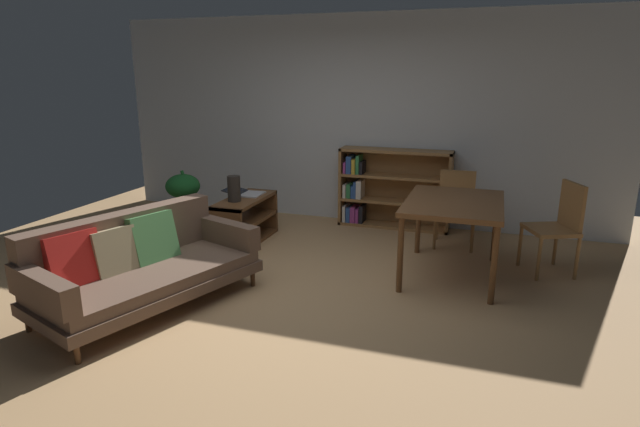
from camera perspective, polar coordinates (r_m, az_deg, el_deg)
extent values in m
plane|color=tan|center=(4.83, -4.82, -8.90)|extent=(8.16, 8.16, 0.00)
cube|color=silver|center=(6.98, 3.87, 10.18)|extent=(6.80, 0.10, 2.70)
cylinder|color=#56351E|center=(5.01, -7.43, -7.11)|extent=(0.04, 0.04, 0.15)
cylinder|color=#56351E|center=(4.11, -25.21, -13.82)|extent=(0.04, 0.04, 0.15)
cylinder|color=#56351E|center=(5.54, -12.99, -5.15)|extent=(0.04, 0.04, 0.15)
cylinder|color=#56351E|center=(4.74, -29.52, -10.43)|extent=(0.04, 0.04, 0.15)
cube|color=brown|center=(4.74, -18.25, -7.51)|extent=(1.45, 2.07, 0.10)
cube|color=brown|center=(4.70, -18.35, -6.38)|extent=(1.39, 1.99, 0.10)
cube|color=brown|center=(4.89, -20.91, -2.42)|extent=(0.76, 1.77, 0.44)
cube|color=brown|center=(5.14, -10.48, -2.02)|extent=(0.84, 0.41, 0.23)
cube|color=brown|center=(4.27, -28.30, -7.37)|extent=(0.84, 0.41, 0.23)
cube|color=red|center=(4.55, -25.47, -4.61)|extent=(0.33, 0.47, 0.44)
cube|color=tan|center=(4.69, -21.78, -3.89)|extent=(0.33, 0.43, 0.40)
cube|color=#4C894C|center=(4.87, -18.01, -2.57)|extent=(0.36, 0.48, 0.45)
cube|color=brown|center=(6.66, -6.35, 0.40)|extent=(0.40, 0.04, 0.54)
cube|color=brown|center=(5.83, -10.36, -1.95)|extent=(0.40, 0.04, 0.54)
cube|color=brown|center=(6.24, -8.22, -0.70)|extent=(0.40, 0.97, 0.04)
cube|color=brown|center=(6.18, -8.31, 1.51)|extent=(0.40, 1.01, 0.04)
cube|color=brown|center=(6.31, -8.14, -2.86)|extent=(0.40, 0.97, 0.04)
cube|color=silver|center=(6.32, -7.49, 2.12)|extent=(0.25, 0.33, 0.02)
cube|color=black|center=(6.41, -9.36, 2.52)|extent=(0.23, 0.32, 0.06)
cylinder|color=#2D2823|center=(6.01, -9.46, 2.72)|extent=(0.15, 0.15, 0.30)
cylinder|color=slate|center=(5.99, -9.49, 3.27)|extent=(0.08, 0.08, 0.01)
cylinder|color=brown|center=(6.60, -14.57, -1.59)|extent=(0.27, 0.27, 0.22)
cylinder|color=#195623|center=(6.43, -14.32, 1.85)|extent=(0.20, 0.08, 0.62)
cylinder|color=#195623|center=(6.53, -14.15, 0.90)|extent=(0.13, 0.13, 0.37)
cylinder|color=#195623|center=(6.63, -14.38, 1.56)|extent=(0.10, 0.30, 0.48)
cylinder|color=#195623|center=(6.56, -15.48, 1.07)|extent=(0.23, 0.07, 0.42)
cylinder|color=#195623|center=(6.50, -15.44, 0.54)|extent=(0.15, 0.19, 0.35)
cylinder|color=#195623|center=(6.43, -14.55, 0.66)|extent=(0.17, 0.17, 0.38)
ellipsoid|color=#195623|center=(6.46, -14.89, 2.95)|extent=(0.41, 0.41, 0.29)
cylinder|color=brown|center=(5.87, 10.80, -0.92)|extent=(0.06, 0.06, 0.72)
cylinder|color=brown|center=(4.79, 8.84, -4.56)|extent=(0.06, 0.06, 0.72)
cylinder|color=brown|center=(5.82, 18.76, -1.61)|extent=(0.06, 0.06, 0.72)
cylinder|color=brown|center=(4.74, 18.63, -5.45)|extent=(0.06, 0.06, 0.72)
cube|color=brown|center=(5.18, 14.57, 1.10)|extent=(0.92, 1.24, 0.05)
cylinder|color=olive|center=(5.47, 22.97, -4.72)|extent=(0.04, 0.04, 0.43)
cylinder|color=olive|center=(5.81, 21.17, -3.36)|extent=(0.04, 0.04, 0.43)
cylinder|color=olive|center=(5.65, 26.48, -4.48)|extent=(0.04, 0.04, 0.43)
cylinder|color=olive|center=(5.99, 24.52, -3.19)|extent=(0.04, 0.04, 0.43)
cube|color=olive|center=(5.66, 24.04, -1.66)|extent=(0.56, 0.58, 0.04)
cube|color=olive|center=(5.69, 26.03, 0.81)|extent=(0.19, 0.38, 0.46)
cylinder|color=olive|center=(6.05, 16.45, -2.21)|extent=(0.04, 0.04, 0.43)
cylinder|color=olive|center=(6.06, 12.54, -1.92)|extent=(0.04, 0.04, 0.43)
cylinder|color=olive|center=(6.41, 16.47, -1.23)|extent=(0.04, 0.04, 0.43)
cylinder|color=olive|center=(6.42, 12.78, -0.96)|extent=(0.04, 0.04, 0.43)
cube|color=olive|center=(6.17, 14.71, 0.53)|extent=(0.47, 0.43, 0.04)
cube|color=olive|center=(6.30, 14.90, 2.85)|extent=(0.41, 0.05, 0.39)
cube|color=olive|center=(6.93, 2.51, 3.14)|extent=(0.04, 0.31, 1.02)
cube|color=olive|center=(6.69, 14.09, 2.24)|extent=(0.04, 0.31, 1.02)
cube|color=olive|center=(6.68, 8.36, 6.84)|extent=(1.43, 0.31, 0.04)
cube|color=olive|center=(6.90, 8.05, -1.29)|extent=(1.43, 0.31, 0.04)
cube|color=olive|center=(6.91, 8.42, 2.95)|extent=(1.40, 0.04, 1.02)
cube|color=olive|center=(6.81, 8.15, 1.37)|extent=(1.40, 0.30, 0.04)
cube|color=olive|center=(6.74, 8.25, 4.07)|extent=(1.40, 0.30, 0.04)
cube|color=silver|center=(6.99, 2.90, 0.14)|extent=(0.04, 0.26, 0.22)
cube|color=#2D5199|center=(6.98, 3.34, 0.01)|extent=(0.05, 0.26, 0.19)
cube|color=#993884|center=(6.96, 3.82, 0.00)|extent=(0.06, 0.25, 0.20)
cube|color=#993884|center=(6.94, 4.27, -0.11)|extent=(0.04, 0.22, 0.19)
cube|color=black|center=(6.92, 4.71, 0.01)|extent=(0.05, 0.23, 0.23)
cube|color=silver|center=(6.91, 2.93, 2.62)|extent=(0.04, 0.25, 0.18)
cube|color=#337F47|center=(6.89, 3.34, 2.60)|extent=(0.05, 0.21, 0.19)
cube|color=#2D5199|center=(6.87, 3.72, 2.47)|extent=(0.03, 0.19, 0.16)
cube|color=#2D5199|center=(6.87, 4.05, 2.70)|extent=(0.03, 0.23, 0.22)
cube|color=silver|center=(6.85, 4.48, 2.73)|extent=(0.07, 0.24, 0.24)
cube|color=#993884|center=(6.84, 2.92, 5.16)|extent=(0.03, 0.22, 0.15)
cube|color=#2D5199|center=(6.83, 3.41, 5.46)|extent=(0.07, 0.25, 0.23)
cube|color=gold|center=(6.81, 3.92, 5.28)|extent=(0.05, 0.25, 0.19)
cube|color=#337F47|center=(6.79, 4.35, 5.45)|extent=(0.04, 0.24, 0.24)
cube|color=black|center=(6.78, 4.72, 5.10)|extent=(0.04, 0.22, 0.16)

